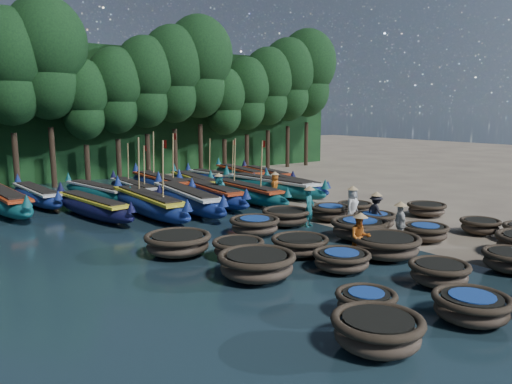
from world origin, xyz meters
TOP-DOWN VIEW (x-y plane):
  - ground at (0.00, 0.00)m, footprint 120.00×120.00m
  - foliage_wall at (0.00, 23.50)m, footprint 40.00×3.00m
  - coracle_0 at (-7.50, -8.53)m, footprint 2.31×2.31m
  - coracle_1 at (-4.47, -8.94)m, footprint 2.15×2.15m
  - coracle_5 at (-6.24, -7.10)m, footprint 1.61×1.61m
  - coracle_6 at (-2.81, -6.94)m, footprint 1.83×1.83m
  - coracle_7 at (0.22, -7.55)m, footprint 2.06×2.06m
  - coracle_10 at (-6.84, -3.20)m, footprint 2.47×2.47m
  - coracle_11 at (-4.12, -4.20)m, footprint 1.96×1.96m
  - coracle_12 at (-1.80, -4.12)m, footprint 2.88×2.88m
  - coracle_13 at (1.31, -3.57)m, footprint 2.27×2.27m
  - coracle_14 at (4.19, -4.26)m, footprint 1.68×1.68m
  - coracle_15 at (-6.07, -1.07)m, footprint 1.87×1.87m
  - coracle_16 at (-4.03, -2.04)m, footprint 2.26×2.26m
  - coracle_17 at (-0.64, -1.86)m, footprint 2.75×2.75m
  - coracle_18 at (1.36, -0.95)m, footprint 1.93×1.93m
  - coracle_19 at (5.50, -0.72)m, footprint 2.04×2.04m
  - coracle_20 at (-7.60, 0.58)m, footprint 2.66×2.66m
  - coracle_21 at (-3.62, 1.29)m, footprint 2.22×2.22m
  - coracle_22 at (-1.42, 1.85)m, footprint 2.20×2.20m
  - coracle_23 at (0.95, 1.40)m, footprint 2.32×2.32m
  - coracle_24 at (2.87, 1.61)m, footprint 1.89×1.89m
  - long_boat_2 at (-7.91, 8.90)m, footprint 2.32×7.96m
  - long_boat_3 at (-5.52, 7.71)m, footprint 1.81×9.03m
  - long_boat_4 at (-3.36, 7.67)m, footprint 2.61×9.17m
  - long_boat_5 at (-1.44, 8.62)m, footprint 2.31×8.85m
  - long_boat_6 at (0.48, 7.84)m, footprint 1.81×8.44m
  - long_boat_7 at (2.98, 8.58)m, footprint 2.53×8.96m
  - long_boat_8 at (4.91, 8.65)m, footprint 2.14×7.31m
  - long_boat_9 at (-11.18, 12.85)m, footprint 2.06×9.17m
  - long_boat_10 at (-9.31, 14.06)m, footprint 1.77×7.87m
  - long_boat_11 at (-6.17, 13.31)m, footprint 2.49×7.58m
  - long_boat_12 at (-3.98, 13.05)m, footprint 1.43×7.53m
  - long_boat_13 at (-2.05, 13.42)m, footprint 1.92×9.05m
  - long_boat_14 at (0.07, 12.78)m, footprint 2.47×8.28m
  - long_boat_15 at (2.63, 14.00)m, footprint 2.23×7.55m
  - long_boat_16 at (4.86, 14.59)m, footprint 2.68×8.33m
  - long_boat_17 at (6.32, 13.36)m, footprint 2.50×7.64m
  - fisherman_0 at (1.04, 0.11)m, footprint 0.98×0.79m
  - fisherman_1 at (-0.70, 1.09)m, footprint 0.76×0.64m
  - fisherman_2 at (-2.65, -3.66)m, footprint 0.97×0.92m
  - fisherman_3 at (1.31, -1.04)m, footprint 0.78×1.12m
  - fisherman_4 at (0.20, -3.17)m, footprint 0.80×1.00m
  - fisherman_5 at (-1.20, 7.91)m, footprint 0.80×1.63m
  - fisherman_6 at (2.35, 7.40)m, footprint 0.90×0.87m
  - tree_3 at (-9.10, 20.00)m, footprint 4.92×4.92m
  - tree_4 at (-6.80, 20.00)m, footprint 5.34×5.34m
  - tree_5 at (-4.50, 20.00)m, footprint 3.68×3.68m
  - tree_6 at (-2.20, 20.00)m, footprint 4.09×4.09m
  - tree_7 at (0.10, 20.00)m, footprint 4.51×4.51m
  - tree_8 at (2.40, 20.00)m, footprint 4.92×4.92m
  - tree_9 at (4.70, 20.00)m, footprint 5.34×5.34m
  - tree_10 at (7.00, 20.00)m, footprint 3.68×3.68m
  - tree_11 at (9.30, 20.00)m, footprint 4.09×4.09m
  - tree_12 at (11.60, 20.00)m, footprint 4.51×4.51m
  - tree_13 at (13.90, 20.00)m, footprint 4.92×4.92m
  - tree_14 at (16.20, 20.00)m, footprint 5.34×5.34m

SIDE VIEW (x-z plane):
  - ground at x=0.00m, z-range 0.00..0.00m
  - coracle_24 at x=2.87m, z-range 0.05..0.69m
  - coracle_5 at x=-6.24m, z-range 0.05..0.68m
  - coracle_19 at x=5.50m, z-range 0.05..0.70m
  - coracle_14 at x=4.19m, z-range 0.05..0.70m
  - coracle_11 at x=-4.12m, z-range 0.05..0.70m
  - coracle_13 at x=1.31m, z-range 0.05..0.73m
  - coracle_16 at x=-4.03m, z-range 0.05..0.73m
  - coracle_15 at x=-6.07m, z-range 0.05..0.74m
  - coracle_7 at x=0.22m, z-range 0.05..0.77m
  - coracle_18 at x=1.36m, z-range 0.06..0.77m
  - coracle_1 at x=-4.47m, z-range 0.06..0.77m
  - coracle_6 at x=-2.81m, z-range 0.05..0.78m
  - coracle_23 at x=0.95m, z-range 0.06..0.80m
  - coracle_21 at x=-3.62m, z-range 0.06..0.80m
  - coracle_22 at x=-1.42m, z-range 0.05..0.82m
  - coracle_0 at x=-7.50m, z-range 0.06..0.85m
  - coracle_20 at x=-7.60m, z-range 0.06..0.86m
  - coracle_12 at x=-1.80m, z-range 0.06..0.88m
  - coracle_10 at x=-6.84m, z-range 0.06..0.90m
  - coracle_17 at x=-0.64m, z-range 0.07..0.90m
  - long_boat_8 at x=4.91m, z-range -0.15..1.14m
  - long_boat_12 at x=-3.98m, z-range -1.09..2.11m
  - long_boat_15 at x=2.63m, z-range -1.10..2.13m
  - long_boat_11 at x=-6.17m, z-range -0.16..1.19m
  - long_boat_17 at x=6.32m, z-range -0.16..1.20m
  - long_boat_10 at x=-9.31m, z-range -0.17..1.22m
  - long_boat_2 at x=-7.91m, z-range -0.17..1.24m
  - long_boat_14 at x=0.07m, z-range -0.18..1.29m
  - long_boat_16 at x=4.86m, z-range -0.18..1.30m
  - long_boat_6 at x=0.48m, z-range -1.22..2.36m
  - long_boat_5 at x=-1.44m, z-range -0.19..1.38m
  - long_boat_7 at x=2.98m, z-range -0.19..1.40m
  - long_boat_3 at x=-5.52m, z-range -1.31..2.53m
  - long_boat_13 at x=-2.05m, z-range -1.31..2.53m
  - long_boat_9 at x=-11.18m, z-range -0.19..1.42m
  - long_boat_4 at x=-3.36m, z-range -0.19..1.43m
  - fisherman_3 at x=1.31m, z-range -0.06..1.73m
  - fisherman_6 at x=2.35m, z-range -0.03..1.72m
  - fisherman_2 at x=-2.65m, z-range -0.04..1.74m
  - fisherman_4 at x=0.20m, z-range -0.03..1.76m
  - fisherman_5 at x=-1.20m, z-range -0.07..1.82m
  - fisherman_0 at x=1.04m, z-range -0.04..1.89m
  - fisherman_1 at x=-0.70m, z-range -0.01..1.95m
  - foliage_wall at x=0.00m, z-range 0.00..10.00m
  - tree_5 at x=-4.50m, z-range 1.63..10.31m
  - tree_10 at x=7.00m, z-range 1.63..10.31m
  - tree_6 at x=-2.20m, z-range 1.82..11.47m
  - tree_11 at x=9.30m, z-range 1.82..11.47m
  - tree_7 at x=0.10m, z-range 2.01..12.64m
  - tree_12 at x=11.60m, z-range 2.01..12.64m
  - tree_3 at x=-9.10m, z-range 2.19..13.80m
  - tree_8 at x=2.40m, z-range 2.19..13.80m
  - tree_13 at x=13.90m, z-range 2.19..13.80m
  - tree_4 at x=-6.80m, z-range 2.38..14.96m
  - tree_9 at x=4.70m, z-range 2.38..14.96m
  - tree_14 at x=16.20m, z-range 2.38..14.96m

